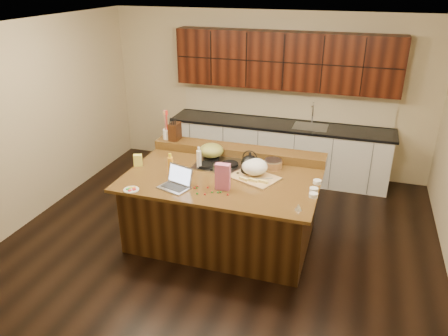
% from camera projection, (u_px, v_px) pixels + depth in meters
% --- Properties ---
extents(room, '(5.52, 5.02, 2.72)m').
position_uv_depth(room, '(223.00, 143.00, 5.27)').
color(room, black).
rests_on(room, ground).
extents(island, '(2.40, 1.60, 0.92)m').
position_uv_depth(island, '(223.00, 207.00, 5.64)').
color(island, black).
rests_on(island, ground).
extents(back_ledge, '(2.40, 0.30, 0.12)m').
position_uv_depth(back_ledge, '(238.00, 151.00, 6.03)').
color(back_ledge, black).
rests_on(back_ledge, island).
extents(cooktop, '(0.92, 0.52, 0.05)m').
position_uv_depth(cooktop, '(230.00, 165.00, 5.70)').
color(cooktop, gray).
rests_on(cooktop, island).
extents(back_counter, '(3.70, 0.66, 2.40)m').
position_uv_depth(back_counter, '(281.00, 120.00, 7.27)').
color(back_counter, silver).
rests_on(back_counter, ground).
extents(kettle, '(0.25, 0.25, 0.20)m').
position_uv_depth(kettle, '(250.00, 163.00, 5.46)').
color(kettle, black).
rests_on(kettle, cooktop).
extents(green_bowl, '(0.39, 0.39, 0.18)m').
position_uv_depth(green_bowl, '(211.00, 150.00, 5.85)').
color(green_bowl, olive).
rests_on(green_bowl, cooktop).
extents(laptop, '(0.42, 0.37, 0.24)m').
position_uv_depth(laptop, '(177.00, 182.00, 5.14)').
color(laptop, '#B7B7BC').
rests_on(laptop, island).
extents(oil_bottle, '(0.08, 0.08, 0.27)m').
position_uv_depth(oil_bottle, '(171.00, 168.00, 5.34)').
color(oil_bottle, gold).
rests_on(oil_bottle, island).
extents(vinegar_bottle, '(0.07, 0.07, 0.25)m').
position_uv_depth(vinegar_bottle, '(199.00, 160.00, 5.59)').
color(vinegar_bottle, silver).
rests_on(vinegar_bottle, island).
extents(wooden_tray, '(0.67, 0.59, 0.22)m').
position_uv_depth(wooden_tray, '(255.00, 169.00, 5.38)').
color(wooden_tray, tan).
rests_on(wooden_tray, island).
extents(ramekin_a, '(0.11, 0.11, 0.04)m').
position_uv_depth(ramekin_a, '(313.00, 195.00, 4.92)').
color(ramekin_a, white).
rests_on(ramekin_a, island).
extents(ramekin_b, '(0.13, 0.13, 0.04)m').
position_uv_depth(ramekin_b, '(314.00, 190.00, 5.04)').
color(ramekin_b, white).
rests_on(ramekin_b, island).
extents(ramekin_c, '(0.11, 0.11, 0.04)m').
position_uv_depth(ramekin_c, '(317.00, 182.00, 5.23)').
color(ramekin_c, white).
rests_on(ramekin_c, island).
extents(strainer_bowl, '(0.30, 0.30, 0.09)m').
position_uv_depth(strainer_bowl, '(273.00, 164.00, 5.65)').
color(strainer_bowl, '#996B3F').
rests_on(strainer_bowl, island).
extents(kitchen_timer, '(0.11, 0.11, 0.07)m').
position_uv_depth(kitchen_timer, '(298.00, 207.00, 4.65)').
color(kitchen_timer, silver).
rests_on(kitchen_timer, island).
extents(pink_bag, '(0.17, 0.10, 0.32)m').
position_uv_depth(pink_bag, '(223.00, 177.00, 5.05)').
color(pink_bag, '#C25B84').
rests_on(pink_bag, island).
extents(candy_plate, '(0.18, 0.18, 0.01)m').
position_uv_depth(candy_plate, '(131.00, 190.00, 5.08)').
color(candy_plate, white).
rests_on(candy_plate, island).
extents(package_box, '(0.13, 0.11, 0.15)m').
position_uv_depth(package_box, '(138.00, 160.00, 5.69)').
color(package_box, '#F3EB56').
rests_on(package_box, island).
extents(utensil_crock, '(0.14, 0.14, 0.14)m').
position_uv_depth(utensil_crock, '(167.00, 134.00, 6.28)').
color(utensil_crock, white).
rests_on(utensil_crock, back_ledge).
extents(knife_block, '(0.13, 0.21, 0.25)m').
position_uv_depth(knife_block, '(175.00, 131.00, 6.22)').
color(knife_block, black).
rests_on(knife_block, back_ledge).
extents(gumdrop_0, '(0.02, 0.02, 0.02)m').
position_uv_depth(gumdrop_0, '(205.00, 194.00, 4.97)').
color(gumdrop_0, red).
rests_on(gumdrop_0, island).
extents(gumdrop_1, '(0.02, 0.02, 0.02)m').
position_uv_depth(gumdrop_1, '(197.00, 194.00, 4.98)').
color(gumdrop_1, '#198C26').
rests_on(gumdrop_1, island).
extents(gumdrop_2, '(0.02, 0.02, 0.02)m').
position_uv_depth(gumdrop_2, '(208.00, 187.00, 5.12)').
color(gumdrop_2, red).
rests_on(gumdrop_2, island).
extents(gumdrop_3, '(0.02, 0.02, 0.02)m').
position_uv_depth(gumdrop_3, '(221.00, 192.00, 5.01)').
color(gumdrop_3, '#198C26').
rests_on(gumdrop_3, island).
extents(gumdrop_4, '(0.02, 0.02, 0.02)m').
position_uv_depth(gumdrop_4, '(211.00, 191.00, 5.03)').
color(gumdrop_4, red).
rests_on(gumdrop_4, island).
extents(gumdrop_5, '(0.02, 0.02, 0.02)m').
position_uv_depth(gumdrop_5, '(218.00, 192.00, 5.01)').
color(gumdrop_5, '#198C26').
rests_on(gumdrop_5, island).
extents(gumdrop_6, '(0.02, 0.02, 0.02)m').
position_uv_depth(gumdrop_6, '(195.00, 188.00, 5.12)').
color(gumdrop_6, red).
rests_on(gumdrop_6, island).
extents(gumdrop_7, '(0.02, 0.02, 0.02)m').
position_uv_depth(gumdrop_7, '(212.00, 192.00, 5.02)').
color(gumdrop_7, '#198C26').
rests_on(gumdrop_7, island).
extents(gumdrop_8, '(0.02, 0.02, 0.02)m').
position_uv_depth(gumdrop_8, '(198.00, 186.00, 5.16)').
color(gumdrop_8, red).
rests_on(gumdrop_8, island).
extents(gumdrop_9, '(0.02, 0.02, 0.02)m').
position_uv_depth(gumdrop_9, '(197.00, 188.00, 5.12)').
color(gumdrop_9, '#198C26').
rests_on(gumdrop_9, island).
extents(gumdrop_10, '(0.02, 0.02, 0.02)m').
position_uv_depth(gumdrop_10, '(228.00, 195.00, 4.96)').
color(gumdrop_10, red).
rests_on(gumdrop_10, island).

